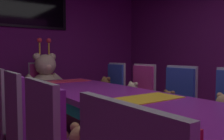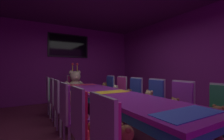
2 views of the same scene
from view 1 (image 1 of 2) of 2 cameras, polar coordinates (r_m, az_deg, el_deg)
name	(u,v)px [view 1 (image 1 of 2)]	position (r m, az deg, el deg)	size (l,w,h in m)	color
wall_back	(29,40)	(4.77, -19.98, 6.99)	(5.20, 0.12, 2.80)	#721E72
banquet_table	(140,109)	(1.93, 6.88, -9.71)	(0.90, 3.78, 0.75)	purple
chair_left_3	(25,124)	(1.85, -20.90, -12.48)	(0.42, 0.41, 0.98)	purple
teddy_left_3	(44,121)	(1.89, -16.48, -11.97)	(0.27, 0.35, 0.33)	#9E7247
chair_left_4	(9,109)	(2.39, -24.24, -8.89)	(0.42, 0.41, 0.98)	#268C4C
teddy_left_5	(10,98)	(3.00, -23.96, -6.38)	(0.27, 0.34, 0.32)	beige
teddy_right_2	(224,113)	(2.28, 26.12, -9.68)	(0.25, 0.33, 0.31)	tan
chair_right_3	(177,100)	(2.71, 15.77, -7.24)	(0.42, 0.41, 0.98)	#2D47B2
teddy_right_3	(168,104)	(2.61, 13.77, -8.21)	(0.21, 0.28, 0.26)	brown
chair_right_4	(140,93)	(3.16, 7.01, -5.61)	(0.42, 0.41, 0.98)	#CC338C
teddy_right_4	(132,95)	(3.07, 5.00, -6.10)	(0.24, 0.31, 0.29)	beige
chair_right_5	(113,88)	(3.63, 0.22, -4.37)	(0.42, 0.41, 0.98)	#2D47B2
teddy_right_5	(105,88)	(3.55, -1.71, -4.60)	(0.26, 0.34, 0.32)	brown
throne_chair	(43,85)	(4.06, -16.87, -3.69)	(0.41, 0.42, 0.98)	#CC338C
king_teddy_bear	(46,77)	(3.88, -16.12, -1.65)	(0.72, 0.56, 0.93)	beige
wall_tv	(29,5)	(4.76, -19.85, 14.89)	(1.46, 0.06, 0.84)	black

